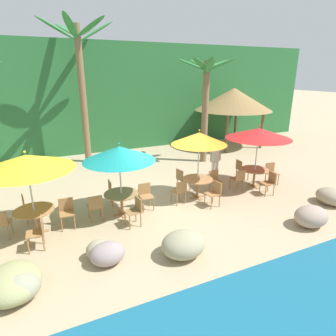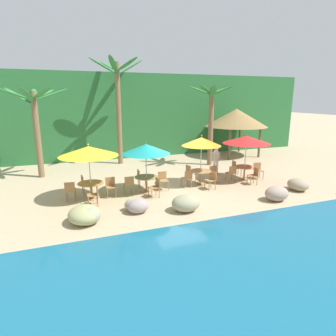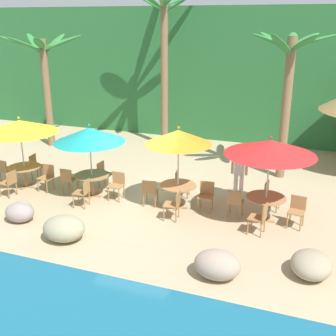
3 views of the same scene
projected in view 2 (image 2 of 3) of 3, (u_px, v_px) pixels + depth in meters
ground_plane at (178, 187)px, 14.23m from camera, size 120.00×120.00×0.00m
terrace_deck at (178, 187)px, 14.22m from camera, size 18.00×5.20×0.01m
foliage_backdrop at (133, 115)px, 21.70m from camera, size 28.00×2.40×6.00m
rock_seawall at (164, 207)px, 10.81m from camera, size 15.96×2.61×0.65m
umbrella_yellow at (88, 151)px, 12.08m from camera, size 2.50×2.50×2.45m
dining_table_yellow at (91, 186)px, 12.44m from camera, size 1.10×1.10×0.74m
chair_yellow_seaward at (111, 185)px, 12.79m from camera, size 0.45×0.45×0.87m
chair_yellow_inland at (85, 183)px, 13.17m from camera, size 0.47×0.46×0.87m
chair_yellow_left at (70, 190)px, 12.21m from camera, size 0.48×0.48×0.87m
chair_yellow_right at (95, 194)px, 11.71m from camera, size 0.44×0.43×0.87m
umbrella_teal at (146, 149)px, 13.05m from camera, size 2.22×2.22×2.39m
dining_table_teal at (146, 179)px, 13.40m from camera, size 1.10×1.10×0.74m
chair_teal_seaward at (163, 179)px, 13.79m from camera, size 0.42×0.43×0.87m
chair_teal_inland at (141, 177)px, 14.18m from camera, size 0.45×0.44×0.87m
chair_teal_left at (129, 184)px, 13.06m from camera, size 0.43×0.44×0.87m
chair_teal_right at (156, 186)px, 12.72m from camera, size 0.47×0.46×0.87m
umbrella_orange at (201, 142)px, 14.10m from camera, size 1.96×1.96×2.54m
dining_table_orange at (201, 173)px, 14.48m from camera, size 1.10×1.10×0.74m
chair_orange_seaward at (214, 173)px, 14.92m from camera, size 0.44×0.45×0.87m
chair_orange_inland at (190, 172)px, 15.19m from camera, size 0.48×0.48×0.87m
chair_orange_left at (187, 178)px, 14.03m from camera, size 0.48×0.48×0.87m
chair_orange_right at (212, 179)px, 13.81m from camera, size 0.47×0.46×0.87m
umbrella_red at (246, 140)px, 14.98m from camera, size 2.48×2.48×2.50m
dining_table_red at (245, 169)px, 15.36m from camera, size 1.10×1.10×0.74m
chair_red_seaward at (258, 169)px, 15.65m from camera, size 0.47×0.48×0.87m
chair_red_inland at (236, 167)px, 16.16m from camera, size 0.47×0.47×0.87m
chair_red_left at (232, 172)px, 15.01m from camera, size 0.42×0.43×0.87m
chair_red_right at (254, 175)px, 14.60m from camera, size 0.48×0.47×0.87m
palm_tree_nearest at (35, 114)px, 15.26m from camera, size 3.46×3.54×4.88m
palm_tree_second at (118, 95)px, 18.31m from camera, size 3.46×3.34×6.73m
palm_tree_third at (211, 110)px, 18.19m from camera, size 2.73×2.78×5.07m
palapa_hut at (236, 118)px, 21.43m from camera, size 4.62×4.62×3.52m
waiter_in_white at (216, 159)px, 16.08m from camera, size 0.52×0.38×1.70m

